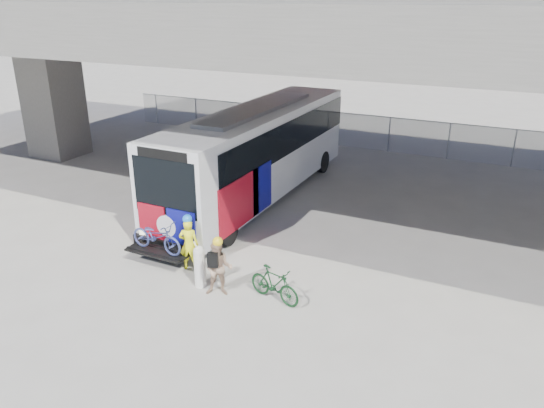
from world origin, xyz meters
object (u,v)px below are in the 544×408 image
Objects in this scene: cyclist_hivis at (189,243)px; bike_parked at (274,284)px; bus at (258,147)px; bollard at (200,265)px; cyclist_tan at (219,268)px.

cyclist_hivis is 1.08× the size of bike_parked.
bus reaches higher than cyclist_hivis.
bus is 6.51m from cyclist_hivis.
bus is 8.08m from bike_parked.
cyclist_hivis is (-0.85, 0.72, 0.18)m from bollard.
cyclist_tan reaches higher than bollard.
bus is 7.36× the size of cyclist_hivis.
cyclist_tan is 1.57m from bike_parked.
bollard is 2.23m from bike_parked.
bollard is at bearing 118.99° from cyclist_hivis.
bus is 10.43× the size of bollard.
cyclist_hivis reaches higher than bollard.
bike_parked is at bearing -59.33° from bus.
bike_parked is at bearing -8.01° from cyclist_tan.
bollard is 1.13m from cyclist_hivis.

